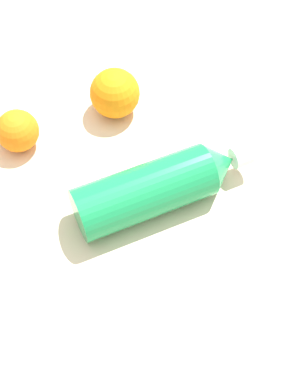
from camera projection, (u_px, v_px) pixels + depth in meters
ground_plane at (169, 199)px, 0.81m from camera, size 2.40×2.40×0.00m
water_bottle at (159, 186)px, 0.77m from camera, size 0.27×0.15×0.08m
orange_0 at (18, 131)px, 0.83m from camera, size 0.07×0.07×0.07m
orange_3 at (115, 93)px, 0.87m from camera, size 0.08×0.08×0.08m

